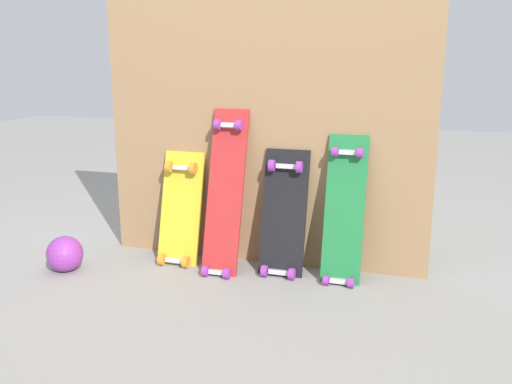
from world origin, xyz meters
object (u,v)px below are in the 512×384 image
skateboard_black (283,219)px  skateboard_red (225,199)px  rubber_ball (65,254)px  skateboard_green (344,217)px  skateboard_yellow (180,214)px

skateboard_black → skateboard_red: bearing=-172.2°
skateboard_red → rubber_ball: 0.88m
skateboard_green → rubber_ball: 1.46m
skateboard_black → skateboard_green: bearing=-0.9°
skateboard_green → rubber_ball: size_ratio=4.23×
skateboard_yellow → skateboard_red: skateboard_red is taller
skateboard_black → rubber_ball: 1.15m
skateboard_black → skateboard_green: size_ratio=0.88×
skateboard_green → skateboard_yellow: bearing=179.9°
skateboard_red → skateboard_green: size_ratio=1.14×
skateboard_red → skateboard_green: (0.61, 0.04, -0.06)m
skateboard_yellow → rubber_ball: 0.63m
skateboard_yellow → rubber_ball: size_ratio=3.51×
skateboard_yellow → skateboard_red: 0.30m
skateboard_yellow → skateboard_green: (0.89, -0.00, 0.06)m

